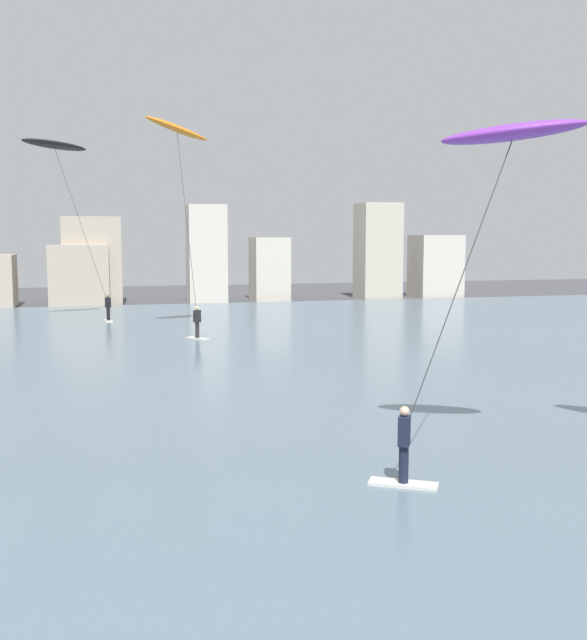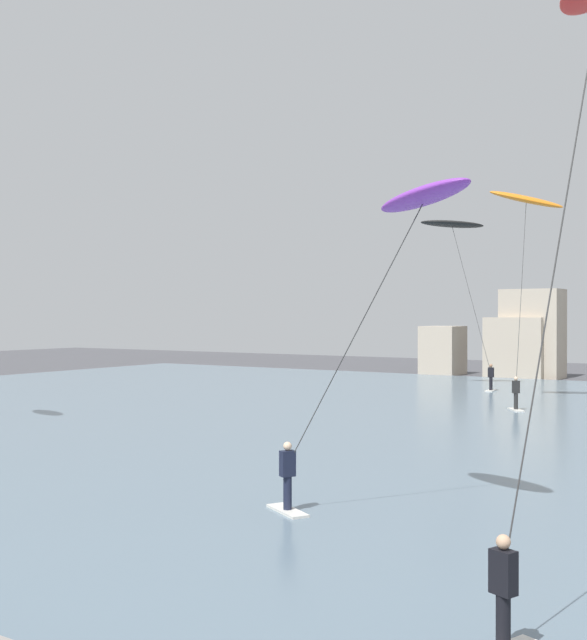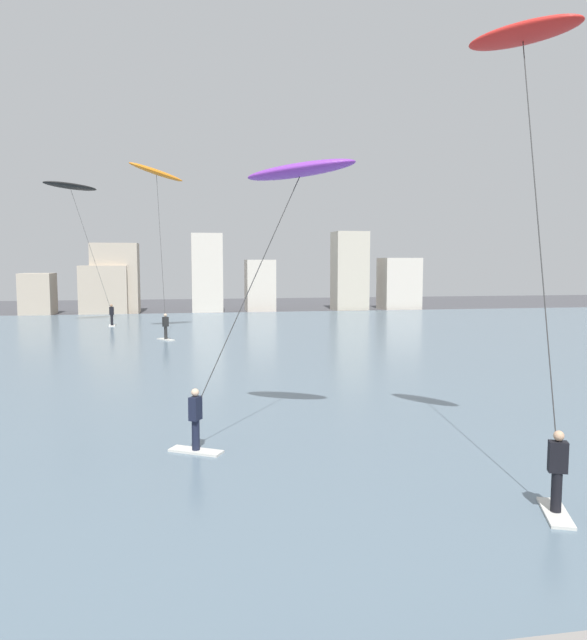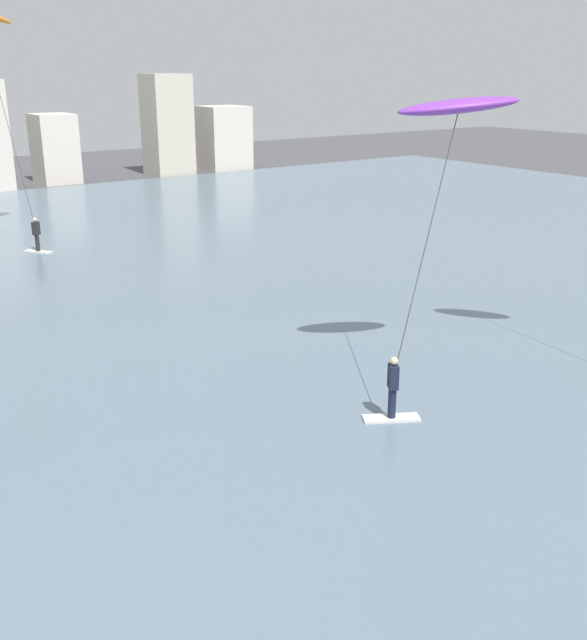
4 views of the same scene
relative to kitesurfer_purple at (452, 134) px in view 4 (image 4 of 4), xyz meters
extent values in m
cube|color=slate|center=(-2.46, 15.53, -6.71)|extent=(84.00, 52.00, 0.10)
cube|color=beige|center=(4.42, 44.19, -4.20)|extent=(2.84, 3.33, 5.13)
cube|color=beige|center=(13.50, 43.32, -2.78)|extent=(3.28, 3.20, 7.95)
cube|color=beige|center=(18.89, 43.61, -4.10)|extent=(3.80, 3.48, 5.32)
cube|color=silver|center=(-2.63, -1.05, -6.63)|extent=(1.43, 1.08, 0.06)
cylinder|color=#191E33|center=(-2.63, -1.05, -6.21)|extent=(0.20, 0.20, 0.78)
cube|color=#191E33|center=(-2.63, -1.05, -5.52)|extent=(0.36, 0.40, 0.60)
sphere|color=beige|center=(-2.63, -1.05, -5.11)|extent=(0.20, 0.20, 0.20)
cylinder|color=#333333|center=(-1.17, -0.47, -2.53)|extent=(2.95, 1.19, 6.09)
ellipsoid|color=purple|center=(0.29, 0.12, 0.66)|extent=(3.21, 2.43, 0.67)
cube|color=silver|center=(-4.15, 21.71, -6.63)|extent=(1.13, 1.41, 0.06)
cylinder|color=black|center=(-4.15, 21.71, -6.21)|extent=(0.20, 0.20, 0.78)
cube|color=black|center=(-4.15, 21.71, -5.52)|extent=(0.40, 0.37, 0.60)
sphere|color=beige|center=(-4.15, 21.71, -5.11)|extent=(0.20, 0.20, 0.20)
cylinder|color=#333333|center=(-4.41, 23.43, -0.83)|extent=(0.54, 3.45, 9.48)
camera|label=1|loc=(-8.36, -14.59, -1.62)|focal=41.22mm
camera|label=2|loc=(7.53, -16.71, -2.05)|focal=44.75mm
camera|label=3|loc=(-2.77, -16.27, -1.81)|focal=33.90mm
camera|label=4|loc=(-14.22, -13.13, 1.54)|focal=41.70mm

